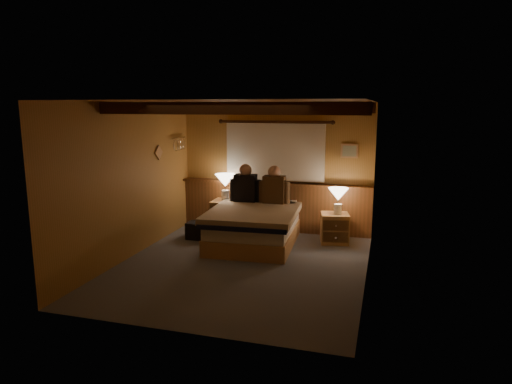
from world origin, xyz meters
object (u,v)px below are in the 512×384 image
at_px(lamp_right, 338,196).
at_px(duffel_bag, 201,230).
at_px(lamp_left, 225,182).
at_px(bed, 254,226).
at_px(nightstand_left, 227,216).
at_px(person_left, 245,186).
at_px(person_right, 274,188).
at_px(nightstand_right, 335,228).

height_order(lamp_right, duffel_bag, lamp_right).
xyz_separation_m(lamp_left, duffel_bag, (-0.24, -0.63, -0.78)).
xyz_separation_m(bed, lamp_left, (-0.77, 0.70, 0.61)).
distance_m(nightstand_left, duffel_bag, 0.67).
bearing_deg(lamp_left, duffel_bag, -110.87).
xyz_separation_m(nightstand_left, person_left, (0.40, -0.10, 0.61)).
xyz_separation_m(lamp_right, duffel_bag, (-2.36, -0.42, -0.68)).
xyz_separation_m(lamp_right, person_right, (-1.14, 0.08, 0.07)).
bearing_deg(person_right, duffel_bag, -158.72).
distance_m(lamp_left, person_left, 0.46).
bearing_deg(duffel_bag, nightstand_left, 63.54).
distance_m(person_left, duffel_bag, 1.13).
xyz_separation_m(nightstand_right, lamp_left, (-2.07, 0.21, 0.68)).
relative_size(nightstand_left, person_right, 0.85).
relative_size(lamp_left, person_left, 0.70).
bearing_deg(bed, person_left, 116.79).
bearing_deg(lamp_right, nightstand_left, 175.14).
height_order(bed, lamp_right, lamp_right).
distance_m(nightstand_left, person_right, 1.12).
relative_size(person_left, duffel_bag, 1.41).
height_order(lamp_left, duffel_bag, lamp_left).
height_order(nightstand_left, person_right, person_right).
relative_size(nightstand_left, lamp_right, 1.32).
bearing_deg(person_right, person_left, 179.80).
bearing_deg(nightstand_right, lamp_left, 162.23).
bearing_deg(nightstand_left, person_left, -15.16).
height_order(lamp_right, person_right, person_right).
xyz_separation_m(bed, duffel_bag, (-1.01, 0.07, -0.17)).
relative_size(nightstand_right, lamp_left, 1.10).
bearing_deg(lamp_left, nightstand_left, -38.56).
height_order(bed, nightstand_right, bed).
bearing_deg(duffel_bag, person_right, 21.43).
bearing_deg(nightstand_left, person_right, -6.45).
height_order(lamp_left, person_left, person_left).
xyz_separation_m(nightstand_left, lamp_left, (-0.04, 0.03, 0.64)).
relative_size(lamp_right, person_right, 0.65).
xyz_separation_m(bed, nightstand_right, (1.31, 0.49, -0.07)).
height_order(bed, person_left, person_left).
bearing_deg(lamp_right, bed, -160.17).
bearing_deg(nightstand_left, duffel_bag, -116.25).
xyz_separation_m(nightstand_right, lamp_right, (0.04, -0.00, 0.57)).
relative_size(nightstand_left, nightstand_right, 1.08).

